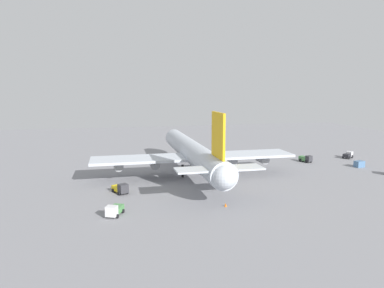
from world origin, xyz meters
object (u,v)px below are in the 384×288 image
at_px(baggage_tug, 121,188).
at_px(fuel_truck, 306,159).
at_px(pushback_tractor, 348,155).
at_px(cargo_container_fore, 359,164).
at_px(safety_cone_nose, 182,154).
at_px(safety_cone_tail, 226,205).
at_px(cargo_airplane, 192,152).
at_px(catering_truck, 114,210).

distance_m(baggage_tug, fuel_truck, 65.07).
distance_m(pushback_tractor, cargo_container_fore, 14.67).
bearing_deg(baggage_tug, pushback_tractor, -72.23).
bearing_deg(fuel_truck, pushback_tractor, -80.99).
distance_m(safety_cone_nose, safety_cone_tail, 58.72).
distance_m(fuel_truck, safety_cone_tail, 54.48).
bearing_deg(pushback_tractor, safety_cone_tail, 124.29).
bearing_deg(safety_cone_tail, safety_cone_nose, -2.21).
distance_m(cargo_airplane, cargo_container_fore, 53.13).
bearing_deg(pushback_tractor, cargo_airplane, 100.35).
height_order(catering_truck, safety_cone_nose, catering_truck).
xyz_separation_m(baggage_tug, safety_cone_tail, (-14.35, -20.93, -0.79)).
distance_m(cargo_airplane, pushback_tractor, 59.92).
bearing_deg(fuel_truck, catering_truck, 120.66).
bearing_deg(safety_cone_nose, cargo_container_fore, -122.89).
bearing_deg(catering_truck, safety_cone_nose, -22.79).
relative_size(catering_truck, fuel_truck, 1.06).
distance_m(baggage_tug, cargo_container_fore, 74.21).
bearing_deg(cargo_container_fore, cargo_airplane, 87.09).
xyz_separation_m(catering_truck, safety_cone_nose, (58.95, -24.77, -0.73)).
bearing_deg(safety_cone_nose, catering_truck, 157.21).
xyz_separation_m(cargo_airplane, cargo_container_fore, (-2.69, -52.78, -5.39)).
distance_m(pushback_tractor, safety_cone_tail, 70.51).
distance_m(cargo_airplane, safety_cone_tail, 29.61).
relative_size(catering_truck, baggage_tug, 0.94).
xyz_separation_m(catering_truck, baggage_tug, (14.62, -1.58, 0.06)).
relative_size(fuel_truck, safety_cone_tail, 6.25).
relative_size(cargo_container_fore, safety_cone_tail, 4.17).
distance_m(catering_truck, safety_cone_tail, 22.52).
relative_size(safety_cone_nose, safety_cone_tail, 1.00).
bearing_deg(catering_truck, fuel_truck, -59.34).
relative_size(baggage_tug, pushback_tractor, 1.16).
height_order(cargo_airplane, catering_truck, cargo_airplane).
xyz_separation_m(cargo_airplane, catering_truck, (-29.27, 22.03, -5.25)).
height_order(catering_truck, baggage_tug, baggage_tug).
height_order(cargo_airplane, pushback_tractor, cargo_airplane).
height_order(safety_cone_nose, safety_cone_tail, same).
distance_m(cargo_airplane, catering_truck, 37.01).
bearing_deg(catering_truck, cargo_airplane, -36.97).
bearing_deg(cargo_container_fore, fuel_truck, 49.15).
bearing_deg(pushback_tractor, catering_truck, 116.35).
bearing_deg(pushback_tractor, safety_cone_nose, 71.30).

